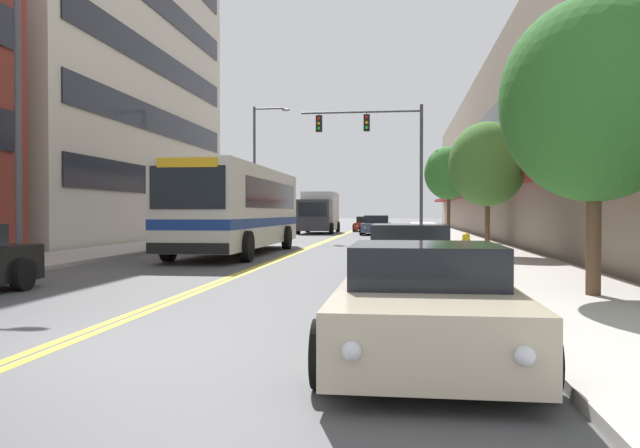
% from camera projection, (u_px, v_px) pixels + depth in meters
% --- Properties ---
extents(ground_plane, '(240.00, 240.00, 0.00)m').
position_uv_depth(ground_plane, '(342.00, 235.00, 43.70)').
color(ground_plane, '#4C4C4F').
extents(sidewalk_left, '(3.37, 106.00, 0.12)m').
position_uv_depth(sidewalk_left, '(242.00, 234.00, 44.62)').
color(sidewalk_left, '#B2ADA5').
rests_on(sidewalk_left, ground_plane).
extents(sidewalk_right, '(3.37, 106.00, 0.12)m').
position_uv_depth(sidewalk_right, '(446.00, 235.00, 42.78)').
color(sidewalk_right, '#B2ADA5').
rests_on(sidewalk_right, ground_plane).
extents(centre_line, '(0.34, 106.00, 0.01)m').
position_uv_depth(centre_line, '(342.00, 235.00, 43.70)').
color(centre_line, yellow).
rests_on(centre_line, ground_plane).
extents(office_tower_left, '(12.08, 22.55, 26.33)m').
position_uv_depth(office_tower_left, '(60.00, 8.00, 35.29)').
color(office_tower_left, beige).
rests_on(office_tower_left, ground_plane).
extents(storefront_row_right, '(9.10, 68.00, 10.74)m').
position_uv_depth(storefront_row_right, '(536.00, 156.00, 41.92)').
color(storefront_row_right, gray).
rests_on(storefront_row_right, ground_plane).
extents(city_bus, '(2.90, 11.55, 3.24)m').
position_uv_depth(city_bus, '(239.00, 206.00, 23.94)').
color(city_bus, silver).
rests_on(city_bus, ground_plane).
extents(car_dark_grey_parked_left_mid, '(2.16, 4.16, 1.22)m').
position_uv_depth(car_dark_grey_parked_left_mid, '(249.00, 230.00, 34.95)').
color(car_dark_grey_parked_left_mid, '#38383D').
rests_on(car_dark_grey_parked_left_mid, ground_plane).
extents(car_champagne_parked_right_foreground, '(2.10, 4.15, 1.24)m').
position_uv_depth(car_champagne_parked_right_foreground, '(426.00, 305.00, 6.73)').
color(car_champagne_parked_right_foreground, beige).
rests_on(car_champagne_parked_right_foreground, ground_plane).
extents(car_beige_parked_right_mid, '(2.20, 4.73, 1.31)m').
position_uv_depth(car_beige_parked_right_mid, '(409.00, 256.00, 13.96)').
color(car_beige_parked_right_mid, '#BCAD89').
rests_on(car_beige_parked_right_mid, ground_plane).
extents(car_slate_blue_moving_lead, '(2.21, 4.91, 1.37)m').
position_uv_depth(car_slate_blue_moving_lead, '(377.00, 226.00, 44.36)').
color(car_slate_blue_moving_lead, '#475675').
rests_on(car_slate_blue_moving_lead, ground_plane).
extents(car_red_moving_second, '(2.10, 4.30, 1.24)m').
position_uv_depth(car_red_moving_second, '(366.00, 224.00, 52.08)').
color(car_red_moving_second, maroon).
rests_on(car_red_moving_second, ground_plane).
extents(box_truck, '(2.71, 6.86, 3.13)m').
position_uv_depth(box_truck, '(319.00, 212.00, 47.62)').
color(box_truck, '#38383D').
rests_on(box_truck, ground_plane).
extents(traffic_signal_mast, '(6.75, 0.38, 7.50)m').
position_uv_depth(traffic_signal_mast, '(382.00, 144.00, 34.40)').
color(traffic_signal_mast, '#47474C').
rests_on(traffic_signal_mast, ground_plane).
extents(street_lamp_left_near, '(2.71, 0.28, 8.19)m').
position_uv_depth(street_lamp_left_near, '(32.00, 77.00, 15.29)').
color(street_lamp_left_near, '#47474C').
rests_on(street_lamp_left_near, ground_plane).
extents(street_lamp_left_far, '(2.44, 0.28, 8.40)m').
position_uv_depth(street_lamp_left_far, '(259.00, 160.00, 40.18)').
color(street_lamp_left_far, '#47474C').
rests_on(street_lamp_left_far, ground_plane).
extents(street_tree_right_near, '(3.28, 3.28, 5.25)m').
position_uv_depth(street_tree_right_near, '(595.00, 100.00, 10.95)').
color(street_tree_right_near, brown).
rests_on(street_tree_right_near, sidewalk_right).
extents(street_tree_right_mid, '(2.63, 2.63, 4.57)m').
position_uv_depth(street_tree_right_mid, '(488.00, 164.00, 21.35)').
color(street_tree_right_mid, brown).
rests_on(street_tree_right_mid, sidewalk_right).
extents(street_tree_right_far, '(2.50, 2.50, 4.86)m').
position_uv_depth(street_tree_right_far, '(449.00, 173.00, 32.09)').
color(street_tree_right_far, brown).
rests_on(street_tree_right_far, sidewalk_right).
extents(fire_hydrant, '(0.33, 0.25, 0.87)m').
position_uv_depth(fire_hydrant, '(466.00, 248.00, 17.96)').
color(fire_hydrant, yellow).
rests_on(fire_hydrant, sidewalk_right).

